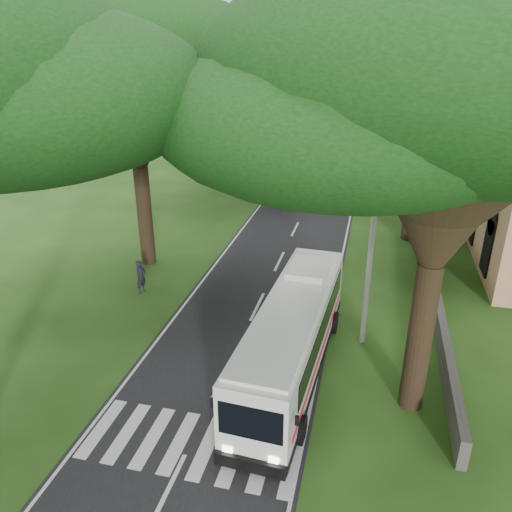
# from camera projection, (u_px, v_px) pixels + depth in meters

# --- Properties ---
(ground) EXTENTS (140.00, 140.00, 0.00)m
(ground) POSITION_uv_depth(u_px,v_px,m) (209.00, 407.00, 19.10)
(ground) COLOR #224112
(ground) RESTS_ON ground
(road) EXTENTS (8.00, 120.00, 0.04)m
(road) POSITION_uv_depth(u_px,v_px,m) (305.00, 209.00, 41.37)
(road) COLOR black
(road) RESTS_ON ground
(crosswalk) EXTENTS (8.00, 3.00, 0.01)m
(crosswalk) POSITION_uv_depth(u_px,v_px,m) (190.00, 445.00, 17.32)
(crosswalk) COLOR silver
(crosswalk) RESTS_ON ground
(property_wall) EXTENTS (0.35, 50.00, 1.20)m
(property_wall) POSITION_uv_depth(u_px,v_px,m) (420.00, 214.00, 38.30)
(property_wall) COLOR #383533
(property_wall) RESTS_ON ground
(pole_near) EXTENTS (1.60, 0.24, 8.00)m
(pole_near) POSITION_uv_depth(u_px,v_px,m) (370.00, 259.00, 21.59)
(pole_near) COLOR gray
(pole_near) RESTS_ON ground
(pole_mid) EXTENTS (1.60, 0.24, 8.00)m
(pole_mid) POSITION_uv_depth(u_px,v_px,m) (378.00, 160.00, 39.41)
(pole_mid) COLOR gray
(pole_mid) RESTS_ON ground
(pole_far) EXTENTS (1.60, 0.24, 8.00)m
(pole_far) POSITION_uv_depth(u_px,v_px,m) (381.00, 122.00, 57.22)
(pole_far) COLOR gray
(pole_far) RESTS_ON ground
(tree_l_mida) EXTENTS (14.78, 14.78, 15.63)m
(tree_l_mida) POSITION_uv_depth(u_px,v_px,m) (129.00, 51.00, 26.57)
(tree_l_mida) COLOR black
(tree_l_mida) RESTS_ON ground
(tree_l_midb) EXTENTS (13.71, 13.71, 14.06)m
(tree_l_midb) POSITION_uv_depth(u_px,v_px,m) (232.00, 63.00, 43.04)
(tree_l_midb) COLOR black
(tree_l_midb) RESTS_ON ground
(tree_l_far) EXTENTS (14.80, 14.80, 14.57)m
(tree_l_far) POSITION_uv_depth(u_px,v_px,m) (266.00, 54.00, 59.17)
(tree_l_far) COLOR black
(tree_l_far) RESTS_ON ground
(tree_r_near) EXTENTS (15.57, 15.57, 15.46)m
(tree_r_near) POSITION_uv_depth(u_px,v_px,m) (461.00, 72.00, 14.44)
(tree_r_near) COLOR black
(tree_r_near) RESTS_ON ground
(tree_r_mida) EXTENTS (13.05, 13.05, 15.90)m
(tree_r_mida) POSITION_uv_depth(u_px,v_px,m) (433.00, 40.00, 30.03)
(tree_r_mida) COLOR black
(tree_r_mida) RESTS_ON ground
(tree_r_midb) EXTENTS (16.12, 16.12, 16.64)m
(tree_r_midb) POSITION_uv_depth(u_px,v_px,m) (412.00, 37.00, 46.09)
(tree_r_midb) COLOR black
(tree_r_midb) RESTS_ON ground
(tree_r_far) EXTENTS (13.57, 13.57, 16.27)m
(tree_r_far) POSITION_uv_depth(u_px,v_px,m) (414.00, 37.00, 61.88)
(tree_r_far) COLOR black
(tree_r_far) RESTS_ON ground
(coach_bus) EXTENTS (3.22, 11.63, 3.39)m
(coach_bus) POSITION_uv_depth(u_px,v_px,m) (293.00, 334.00, 20.46)
(coach_bus) COLOR silver
(coach_bus) RESTS_ON ground
(distant_car_a) EXTENTS (2.57, 4.36, 1.39)m
(distant_car_a) POSITION_uv_depth(u_px,v_px,m) (322.00, 153.00, 58.17)
(distant_car_a) COLOR #B7B6BC
(distant_car_a) RESTS_ON road
(distant_car_b) EXTENTS (1.82, 4.19, 1.34)m
(distant_car_b) POSITION_uv_depth(u_px,v_px,m) (332.00, 137.00, 67.81)
(distant_car_b) COLOR navy
(distant_car_b) RESTS_ON road
(distant_car_c) EXTENTS (2.50, 4.67, 1.29)m
(distant_car_c) POSITION_uv_depth(u_px,v_px,m) (356.00, 126.00, 76.58)
(distant_car_c) COLOR maroon
(distant_car_c) RESTS_ON road
(pedestrian) EXTENTS (0.60, 0.78, 1.91)m
(pedestrian) POSITION_uv_depth(u_px,v_px,m) (141.00, 277.00, 27.39)
(pedestrian) COLOR black
(pedestrian) RESTS_ON ground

